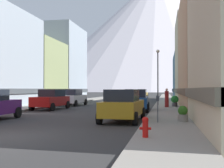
# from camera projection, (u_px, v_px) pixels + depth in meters

# --- Properties ---
(sidewalk_left) EXTENTS (2.50, 100.00, 0.15)m
(sidewalk_left) POSITION_uv_depth(u_px,v_px,m) (88.00, 100.00, 45.98)
(sidewalk_left) COLOR gray
(sidewalk_left) RESTS_ON ground
(sidewalk_right) EXTENTS (2.50, 100.00, 0.15)m
(sidewalk_right) POSITION_uv_depth(u_px,v_px,m) (166.00, 100.00, 43.66)
(sidewalk_right) COLOR gray
(sidewalk_right) RESTS_ON ground
(storefront_left_2) EXTENTS (6.84, 8.14, 8.09)m
(storefront_left_2) POSITION_uv_depth(u_px,v_px,m) (34.00, 73.00, 36.98)
(storefront_left_2) COLOR #8C9966
(storefront_left_2) RESTS_ON ground
(storefront_left_3) EXTENTS (6.49, 9.56, 11.88)m
(storefront_left_3) POSITION_uv_depth(u_px,v_px,m) (61.00, 65.00, 45.96)
(storefront_left_3) COLOR #99A5B2
(storefront_left_3) RESTS_ON ground
(storefront_right_1) EXTENTS (7.21, 13.41, 10.01)m
(storefront_right_1) POSITION_uv_depth(u_px,v_px,m) (223.00, 53.00, 24.07)
(storefront_right_1) COLOR tan
(storefront_right_1) RESTS_ON ground
(storefront_right_2) EXTENTS (9.59, 9.59, 10.72)m
(storefront_right_2) POSITION_uv_depth(u_px,v_px,m) (214.00, 62.00, 35.46)
(storefront_right_2) COLOR beige
(storefront_right_2) RESTS_ON ground
(storefront_right_3) EXTENTS (6.58, 11.87, 7.46)m
(storefront_right_3) POSITION_uv_depth(u_px,v_px,m) (193.00, 78.00, 46.71)
(storefront_right_3) COLOR slate
(storefront_right_3) RESTS_ON ground
(car_left_1) EXTENTS (2.22, 4.47, 1.78)m
(car_left_1) POSITION_uv_depth(u_px,v_px,m) (51.00, 99.00, 24.95)
(car_left_1) COLOR #9E1111
(car_left_1) RESTS_ON ground
(car_left_2) EXTENTS (2.19, 4.46, 1.78)m
(car_left_2) POSITION_uv_depth(u_px,v_px,m) (73.00, 97.00, 30.75)
(car_left_2) COLOR silver
(car_left_2) RESTS_ON ground
(car_right_0) EXTENTS (2.21, 4.47, 1.78)m
(car_right_0) POSITION_uv_depth(u_px,v_px,m) (123.00, 105.00, 15.76)
(car_right_0) COLOR #B28419
(car_right_0) RESTS_ON ground
(car_right_1) EXTENTS (2.20, 4.46, 1.78)m
(car_right_1) POSITION_uv_depth(u_px,v_px,m) (136.00, 100.00, 22.84)
(car_right_1) COLOR #19478C
(car_right_1) RESTS_ON ground
(car_driving_0) EXTENTS (2.06, 4.40, 1.78)m
(car_driving_0) POSITION_uv_depth(u_px,v_px,m) (142.00, 94.00, 56.84)
(car_driving_0) COLOR #B28419
(car_driving_0) RESTS_ON ground
(car_driving_1) EXTENTS (2.06, 4.40, 1.78)m
(car_driving_1) POSITION_uv_depth(u_px,v_px,m) (129.00, 93.00, 61.60)
(car_driving_1) COLOR #19478C
(car_driving_1) RESTS_ON ground
(fire_hydrant_near) EXTENTS (0.40, 0.22, 0.70)m
(fire_hydrant_near) POSITION_uv_depth(u_px,v_px,m) (145.00, 126.00, 9.67)
(fire_hydrant_near) COLOR red
(fire_hydrant_near) RESTS_ON sidewalk_right
(parking_meter_near) EXTENTS (0.14, 0.10, 1.33)m
(parking_meter_near) POSITION_uv_depth(u_px,v_px,m) (158.00, 105.00, 14.01)
(parking_meter_near) COLOR #595960
(parking_meter_near) RESTS_ON sidewalk_right
(potted_plant_0) EXTENTS (0.52, 0.52, 0.80)m
(potted_plant_0) POSITION_uv_depth(u_px,v_px,m) (183.00, 114.00, 14.44)
(potted_plant_0) COLOR gray
(potted_plant_0) RESTS_ON sidewalk_right
(potted_plant_1) EXTENTS (0.53, 0.53, 0.78)m
(potted_plant_1) POSITION_uv_depth(u_px,v_px,m) (175.00, 102.00, 27.15)
(potted_plant_1) COLOR #4C4C51
(potted_plant_1) RESTS_ON sidewalk_right
(potted_plant_2) EXTENTS (0.72, 0.72, 1.03)m
(potted_plant_2) POSITION_uv_depth(u_px,v_px,m) (175.00, 100.00, 26.83)
(potted_plant_2) COLOR #4C4C51
(potted_plant_2) RESTS_ON sidewalk_right
(pedestrian_0) EXTENTS (0.36, 0.36, 1.71)m
(pedestrian_0) POSITION_uv_depth(u_px,v_px,m) (167.00, 98.00, 25.86)
(pedestrian_0) COLOR maroon
(pedestrian_0) RESTS_ON sidewalk_right
(streetlamp_right) EXTENTS (0.36, 0.36, 5.86)m
(streetlamp_right) POSITION_uv_depth(u_px,v_px,m) (158.00, 69.00, 30.06)
(streetlamp_right) COLOR black
(streetlamp_right) RESTS_ON sidewalk_right
(mountain_backdrop) EXTENTS (231.63, 231.63, 109.23)m
(mountain_backdrop) POSITION_uv_depth(u_px,v_px,m) (157.00, 33.00, 267.14)
(mountain_backdrop) COLOR silver
(mountain_backdrop) RESTS_ON ground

